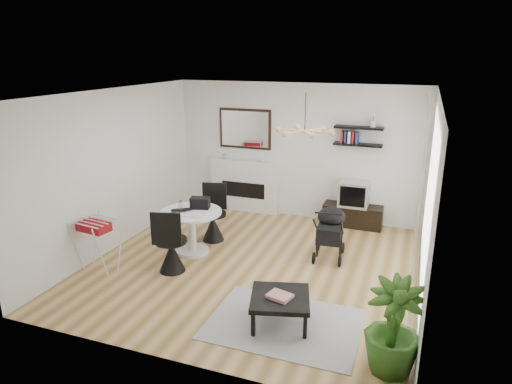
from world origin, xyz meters
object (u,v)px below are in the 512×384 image
(drying_rack, at_px, (98,244))
(dining_table, at_px, (192,225))
(crt_tv, at_px, (354,193))
(stroller, at_px, (330,234))
(tv_console, at_px, (353,216))
(coffee_table, at_px, (280,299))
(fireplace, at_px, (244,179))
(potted_plant, at_px, (393,327))

(drying_rack, bearing_deg, dining_table, 54.25)
(crt_tv, relative_size, drying_rack, 0.67)
(drying_rack, relative_size, stroller, 0.90)
(crt_tv, bearing_deg, tv_console, 136.62)
(dining_table, bearing_deg, coffee_table, -36.83)
(fireplace, height_order, stroller, fireplace)
(fireplace, xyz_separation_m, coffee_table, (1.98, -3.82, -0.35))
(fireplace, distance_m, crt_tv, 2.32)
(crt_tv, bearing_deg, stroller, -95.52)
(tv_console, distance_m, potted_plant, 4.27)
(dining_table, distance_m, potted_plant, 3.90)
(potted_plant, bearing_deg, dining_table, 149.97)
(drying_rack, distance_m, coffee_table, 3.09)
(crt_tv, xyz_separation_m, drying_rack, (-3.40, -3.25, -0.23))
(coffee_table, bearing_deg, dining_table, 143.17)
(tv_console, height_order, dining_table, dining_table)
(stroller, relative_size, potted_plant, 0.88)
(dining_table, bearing_deg, drying_rack, -134.11)
(dining_table, xyz_separation_m, coffee_table, (2.02, -1.51, -0.15))
(tv_console, distance_m, stroller, 1.56)
(potted_plant, bearing_deg, stroller, 114.34)
(tv_console, bearing_deg, drying_rack, -136.16)
(crt_tv, relative_size, dining_table, 0.55)
(crt_tv, relative_size, coffee_table, 0.63)
(crt_tv, bearing_deg, coffee_table, -95.24)
(fireplace, bearing_deg, crt_tv, -3.31)
(crt_tv, height_order, potted_plant, potted_plant)
(dining_table, height_order, potted_plant, potted_plant)
(fireplace, height_order, coffee_table, fireplace)
(stroller, bearing_deg, crt_tv, 79.80)
(potted_plant, bearing_deg, drying_rack, 168.77)
(potted_plant, bearing_deg, tv_console, 103.96)
(fireplace, bearing_deg, drying_rack, -107.68)
(tv_console, bearing_deg, coffee_table, -95.18)
(tv_console, xyz_separation_m, potted_plant, (1.03, -4.13, 0.32))
(drying_rack, relative_size, potted_plant, 0.79)
(dining_table, bearing_deg, fireplace, 89.06)
(fireplace, distance_m, potted_plant, 5.42)
(tv_console, xyz_separation_m, crt_tv, (0.00, -0.00, 0.45))
(crt_tv, xyz_separation_m, stroller, (-0.15, -1.54, -0.27))
(crt_tv, height_order, coffee_table, crt_tv)
(stroller, relative_size, coffee_table, 1.05)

